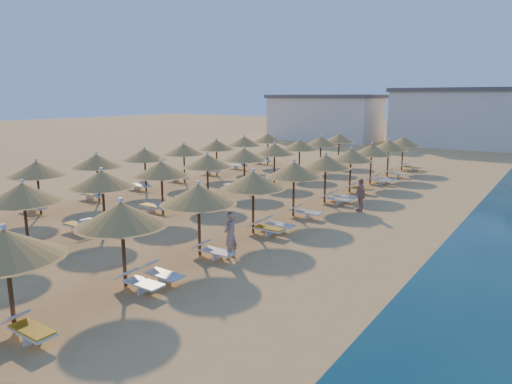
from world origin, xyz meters
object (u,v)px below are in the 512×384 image
Objects in this scene: parasol_row_west at (207,162)px; beachgoer_a at (230,235)px; beachgoer_c at (360,195)px; parasol_row_east at (294,171)px.

beachgoer_a is at bearing -44.59° from parasol_row_west.
beachgoer_a is at bearing -50.64° from beachgoer_c.
parasol_row_west is at bearing -114.39° from beachgoer_c.
parasol_row_east is 4.17m from beachgoer_c.
beachgoer_a is (-1.26, -10.04, 0.03)m from beachgoer_c.
beachgoer_a is (7.21, -7.11, -1.48)m from parasol_row_west.
beachgoer_c is (2.54, 2.93, -1.51)m from parasol_row_east.
beachgoer_a is at bearing -79.73° from parasol_row_east.
parasol_row_west is at bearing 180.00° from parasol_row_east.
parasol_row_west is 21.74× the size of beachgoer_c.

